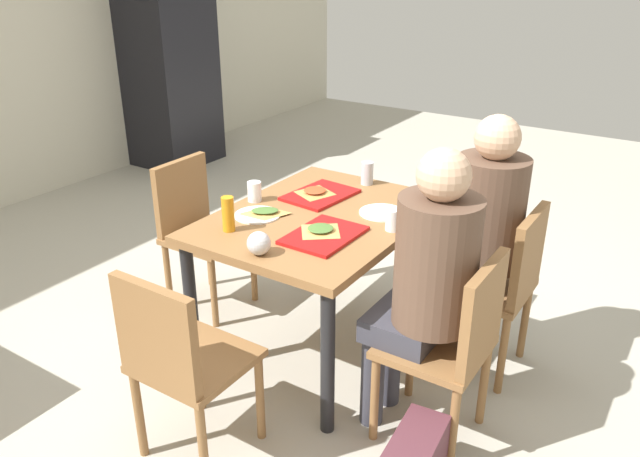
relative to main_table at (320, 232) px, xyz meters
name	(u,v)px	position (x,y,z in m)	size (l,w,h in m)	color
ground_plane	(320,345)	(0.00, 0.00, -0.65)	(10.00, 10.00, 0.02)	#B2AD9E
main_table	(320,232)	(0.00, 0.00, 0.00)	(1.16, 0.88, 0.73)	olive
chair_near_left	(455,340)	(-0.29, -0.82, -0.15)	(0.40, 0.40, 0.84)	olive
chair_near_right	(503,280)	(0.29, -0.82, -0.15)	(0.40, 0.40, 0.84)	olive
chair_far_side	(196,223)	(0.00, 0.82, -0.15)	(0.40, 0.40, 0.84)	olive
chair_left_end	(179,357)	(-0.97, 0.00, -0.15)	(0.40, 0.40, 0.84)	olive
person_in_red	(427,275)	(-0.29, -0.68, 0.10)	(0.32, 0.42, 1.25)	#383842
person_in_brown_jacket	(480,224)	(0.29, -0.68, 0.10)	(0.32, 0.42, 1.25)	#383842
tray_red_near	(324,235)	(-0.20, -0.15, 0.10)	(0.36, 0.26, 0.02)	#B21414
tray_red_far	(320,195)	(0.20, 0.13, 0.10)	(0.36, 0.26, 0.02)	#B21414
paper_plate_center	(257,215)	(-0.17, 0.24, 0.10)	(0.22, 0.22, 0.01)	white
paper_plate_near_edge	(382,213)	(0.17, -0.24, 0.10)	(0.22, 0.22, 0.01)	white
pizza_slice_a	(320,230)	(-0.19, -0.13, 0.12)	(0.19, 0.18, 0.02)	tan
pizza_slice_b	(315,191)	(0.19, 0.16, 0.12)	(0.22, 0.21, 0.02)	#C68C47
pizza_slice_c	(265,212)	(-0.15, 0.22, 0.11)	(0.21, 0.22, 0.02)	tan
plastic_cup_a	(254,191)	(-0.03, 0.37, 0.14)	(0.07, 0.07, 0.10)	white
plastic_cup_b	(393,220)	(0.03, -0.37, 0.14)	(0.07, 0.07, 0.10)	white
soda_can	(367,173)	(0.49, 0.02, 0.15)	(0.07, 0.07, 0.12)	#B7BCC6
condiment_bottle	(228,214)	(-0.38, 0.24, 0.17)	(0.06, 0.06, 0.16)	orange
foil_bundle	(259,243)	(-0.49, -0.02, 0.14)	(0.10, 0.10, 0.10)	silver
drink_fridge	(169,61)	(1.85, 2.85, 0.31)	(0.70, 0.60, 1.90)	black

